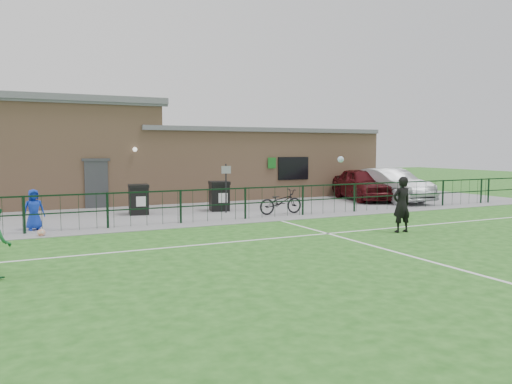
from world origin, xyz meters
name	(u,v)px	position (x,y,z in m)	size (l,w,h in m)	color
ground	(354,268)	(0.00, 0.00, 0.00)	(90.00, 90.00, 0.00)	#225B1A
paving_strip	(177,205)	(0.00, 13.50, 0.01)	(34.00, 13.00, 0.02)	gray
pitch_line_touch	(222,222)	(0.00, 7.80, 0.00)	(28.00, 0.10, 0.01)	white
pitch_line_mid	(271,239)	(0.00, 4.00, 0.00)	(28.00, 0.10, 0.01)	white
pitch_line_perp	(422,259)	(2.00, 0.00, 0.00)	(0.10, 16.00, 0.01)	white
perimeter_fence	(220,205)	(0.00, 8.00, 0.60)	(28.00, 0.10, 1.20)	black
wheelie_bin_left	(139,200)	(-2.31, 11.02, 0.57)	(0.73, 0.83, 1.11)	black
wheelie_bin_right	(219,197)	(1.03, 10.74, 0.60)	(0.76, 0.87, 1.15)	black
sign_post	(226,188)	(1.03, 9.96, 1.02)	(0.06, 0.06, 2.00)	black
car_maroon	(363,184)	(9.28, 11.66, 0.84)	(1.93, 4.80, 1.64)	#450C11
car_silver	(390,185)	(10.07, 10.56, 0.83)	(1.72, 4.95, 1.63)	#A2A4A9
bicycle_e	(281,202)	(2.84, 8.61, 0.52)	(0.66, 1.89, 0.99)	black
spectator_child	(34,210)	(-6.20, 8.63, 0.68)	(0.64, 0.42, 1.32)	#1333B7
goalkeeper_kick	(400,203)	(4.23, 3.28, 0.91)	(0.98, 2.89, 2.37)	black
ball_ground	(41,233)	(-6.05, 7.32, 0.12)	(0.23, 0.23, 0.23)	silver
clubhouse	(142,157)	(-0.88, 16.50, 2.22)	(24.25, 5.40, 4.96)	tan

